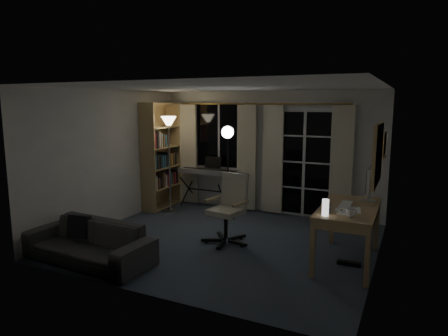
{
  "coord_description": "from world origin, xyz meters",
  "views": [
    {
      "loc": [
        2.62,
        -5.46,
        2.16
      ],
      "look_at": [
        -0.17,
        0.35,
        1.11
      ],
      "focal_mm": 32.0,
      "sensor_mm": 36.0,
      "label": 1
    }
  ],
  "objects_px": {
    "torchiere_lamp": "(169,135)",
    "monitor": "(369,181)",
    "keyboard_piano": "(211,172)",
    "bookshelf": "(159,158)",
    "sofa": "(88,236)",
    "studio_light": "(228,143)",
    "mug": "(351,212)",
    "office_chair": "(231,202)",
    "desk": "(349,214)"
  },
  "relations": [
    {
      "from": "desk",
      "to": "sofa",
      "type": "height_order",
      "value": "desk"
    },
    {
      "from": "torchiere_lamp",
      "to": "desk",
      "type": "bearing_deg",
      "value": -17.63
    },
    {
      "from": "monitor",
      "to": "mug",
      "type": "height_order",
      "value": "monitor"
    },
    {
      "from": "bookshelf",
      "to": "sofa",
      "type": "relative_size",
      "value": 1.14
    },
    {
      "from": "bookshelf",
      "to": "office_chair",
      "type": "distance_m",
      "value": 2.58
    },
    {
      "from": "monitor",
      "to": "sofa",
      "type": "relative_size",
      "value": 0.3
    },
    {
      "from": "office_chair",
      "to": "monitor",
      "type": "height_order",
      "value": "monitor"
    },
    {
      "from": "mug",
      "to": "torchiere_lamp",
      "type": "bearing_deg",
      "value": 156.07
    },
    {
      "from": "torchiere_lamp",
      "to": "office_chair",
      "type": "xyz_separation_m",
      "value": [
        1.82,
        -1.06,
        -0.9
      ]
    },
    {
      "from": "torchiere_lamp",
      "to": "mug",
      "type": "xyz_separation_m",
      "value": [
        3.72,
        -1.65,
        -0.69
      ]
    },
    {
      "from": "keyboard_piano",
      "to": "bookshelf",
      "type": "bearing_deg",
      "value": -158.67
    },
    {
      "from": "studio_light",
      "to": "desk",
      "type": "relative_size",
      "value": 1.22
    },
    {
      "from": "torchiere_lamp",
      "to": "office_chair",
      "type": "relative_size",
      "value": 1.77
    },
    {
      "from": "sofa",
      "to": "keyboard_piano",
      "type": "bearing_deg",
      "value": 89.2
    },
    {
      "from": "desk",
      "to": "keyboard_piano",
      "type": "bearing_deg",
      "value": 149.35
    },
    {
      "from": "keyboard_piano",
      "to": "office_chair",
      "type": "distance_m",
      "value": 2.04
    },
    {
      "from": "keyboard_piano",
      "to": "desk",
      "type": "distance_m",
      "value": 3.47
    },
    {
      "from": "keyboard_piano",
      "to": "office_chair",
      "type": "relative_size",
      "value": 1.29
    },
    {
      "from": "desk",
      "to": "mug",
      "type": "relative_size",
      "value": 11.46
    },
    {
      "from": "bookshelf",
      "to": "keyboard_piano",
      "type": "distance_m",
      "value": 1.11
    },
    {
      "from": "keyboard_piano",
      "to": "studio_light",
      "type": "bearing_deg",
      "value": -38.34
    },
    {
      "from": "monitor",
      "to": "sofa",
      "type": "height_order",
      "value": "monitor"
    },
    {
      "from": "studio_light",
      "to": "monitor",
      "type": "distance_m",
      "value": 2.7
    },
    {
      "from": "sofa",
      "to": "monitor",
      "type": "bearing_deg",
      "value": 32.84
    },
    {
      "from": "studio_light",
      "to": "mug",
      "type": "xyz_separation_m",
      "value": [
        2.47,
        -1.71,
        -0.59
      ]
    },
    {
      "from": "bookshelf",
      "to": "office_chair",
      "type": "height_order",
      "value": "bookshelf"
    },
    {
      "from": "bookshelf",
      "to": "monitor",
      "type": "bearing_deg",
      "value": -14.3
    },
    {
      "from": "desk",
      "to": "sofa",
      "type": "relative_size",
      "value": 0.77
    },
    {
      "from": "torchiere_lamp",
      "to": "monitor",
      "type": "bearing_deg",
      "value": -10.4
    },
    {
      "from": "torchiere_lamp",
      "to": "monitor",
      "type": "height_order",
      "value": "torchiere_lamp"
    },
    {
      "from": "mug",
      "to": "keyboard_piano",
      "type": "bearing_deg",
      "value": 144.36
    },
    {
      "from": "studio_light",
      "to": "office_chair",
      "type": "relative_size",
      "value": 1.67
    },
    {
      "from": "bookshelf",
      "to": "mug",
      "type": "relative_size",
      "value": 16.98
    },
    {
      "from": "torchiere_lamp",
      "to": "desk",
      "type": "height_order",
      "value": "torchiere_lamp"
    },
    {
      "from": "bookshelf",
      "to": "studio_light",
      "type": "bearing_deg",
      "value": -7.18
    },
    {
      "from": "bookshelf",
      "to": "studio_light",
      "type": "height_order",
      "value": "bookshelf"
    },
    {
      "from": "studio_light",
      "to": "sofa",
      "type": "relative_size",
      "value": 0.94
    },
    {
      "from": "studio_light",
      "to": "mug",
      "type": "relative_size",
      "value": 14.0
    },
    {
      "from": "monitor",
      "to": "sofa",
      "type": "bearing_deg",
      "value": -150.73
    },
    {
      "from": "desk",
      "to": "sofa",
      "type": "bearing_deg",
      "value": -155.44
    },
    {
      "from": "torchiere_lamp",
      "to": "studio_light",
      "type": "bearing_deg",
      "value": 2.69
    },
    {
      "from": "bookshelf",
      "to": "studio_light",
      "type": "relative_size",
      "value": 1.21
    },
    {
      "from": "office_chair",
      "to": "mug",
      "type": "bearing_deg",
      "value": -6.8
    },
    {
      "from": "mug",
      "to": "sofa",
      "type": "bearing_deg",
      "value": -162.88
    },
    {
      "from": "bookshelf",
      "to": "keyboard_piano",
      "type": "height_order",
      "value": "bookshelf"
    },
    {
      "from": "keyboard_piano",
      "to": "studio_light",
      "type": "xyz_separation_m",
      "value": [
        0.63,
        -0.52,
        0.68
      ]
    },
    {
      "from": "torchiere_lamp",
      "to": "keyboard_piano",
      "type": "xyz_separation_m",
      "value": [
        0.61,
        0.58,
        -0.78
      ]
    },
    {
      "from": "mug",
      "to": "sofa",
      "type": "relative_size",
      "value": 0.07
    },
    {
      "from": "keyboard_piano",
      "to": "sofa",
      "type": "distance_m",
      "value": 3.28
    },
    {
      "from": "office_chair",
      "to": "desk",
      "type": "bearing_deg",
      "value": 7.6
    }
  ]
}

